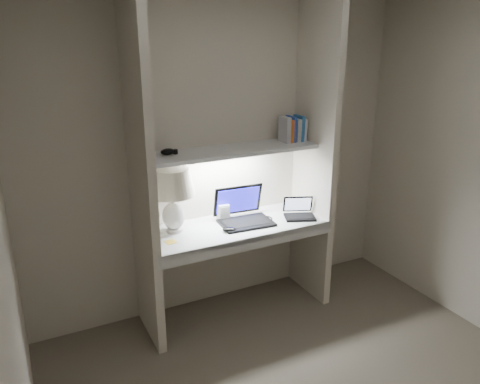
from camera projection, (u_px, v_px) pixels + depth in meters
back_wall at (221, 158)px, 3.78m from camera, size 3.20×0.01×2.50m
alcove_panel_left at (142, 179)px, 3.24m from camera, size 0.06×0.55×2.50m
alcove_panel_right at (315, 156)px, 3.86m from camera, size 0.06×0.55×2.50m
desk at (236, 227)px, 3.71m from camera, size 1.40×0.55×0.04m
desk_apron at (251, 243)px, 3.50m from camera, size 1.46×0.03×0.10m
shelf at (230, 151)px, 3.60m from camera, size 1.40×0.36×0.03m
strip_light at (230, 154)px, 3.61m from camera, size 0.60×0.04×0.02m
table_lamp at (172, 190)px, 3.47m from camera, size 0.34×0.34×0.50m
laptop_main at (243, 214)px, 3.76m from camera, size 0.43×0.38×0.27m
laptop_netbook at (299, 212)px, 3.86m from camera, size 0.31×0.29×0.16m
speaker at (223, 212)px, 3.80m from camera, size 0.09×0.07×0.12m
mouse at (229, 230)px, 3.57m from camera, size 0.12×0.10×0.04m
cable_coil at (265, 219)px, 3.81m from camera, size 0.14×0.14×0.01m
sticky_note at (171, 242)px, 3.40m from camera, size 0.09×0.09×0.00m
book_row at (293, 129)px, 3.83m from camera, size 0.20×0.14×0.21m
shelf_box at (147, 149)px, 3.34m from camera, size 0.09×0.07×0.12m
shelf_gadget at (168, 152)px, 3.41m from camera, size 0.12×0.09×0.05m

